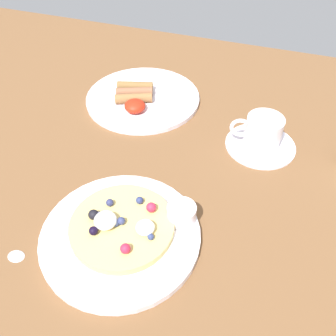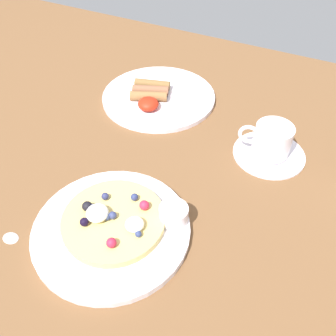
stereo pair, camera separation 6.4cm
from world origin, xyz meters
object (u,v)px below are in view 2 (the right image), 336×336
Objects in this scene: pancake_plate at (112,230)px; coffee_cup at (272,139)px; syrup_ramekin at (174,214)px; breakfast_plate at (159,97)px; coffee_saucer at (269,153)px.

pancake_plate is 0.36m from coffee_cup.
pancake_plate is 2.48× the size of coffee_cup.
syrup_ramekin is (0.09, 0.06, 0.02)m from pancake_plate.
pancake_plate reaches higher than breakfast_plate.
breakfast_plate is 0.31m from coffee_cup.
breakfast_plate is 1.88× the size of coffee_saucer.
coffee_saucer is (0.18, 0.31, -0.00)m from pancake_plate.
coffee_cup is at bearing -170.34° from coffee_saucer.
syrup_ramekin is 0.26m from coffee_cup.
breakfast_plate is at bearing 164.88° from coffee_cup.
coffee_cup reaches higher than pancake_plate.
coffee_saucer is at bearing -14.97° from breakfast_plate.
pancake_plate is at bearing -120.72° from coffee_cup.
pancake_plate is 0.36m from coffee_saucer.
syrup_ramekin is 0.46× the size of coffee_cup.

